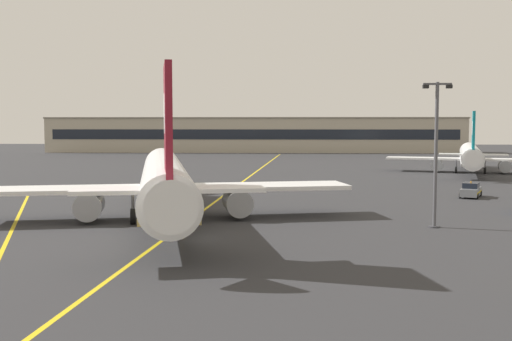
% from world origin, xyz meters
% --- Properties ---
extents(ground_plane, '(400.00, 400.00, 0.00)m').
position_xyz_m(ground_plane, '(0.00, 0.00, 0.00)').
color(ground_plane, '#2D2D30').
extents(taxiway_centreline, '(11.45, 179.67, 0.01)m').
position_xyz_m(taxiway_centreline, '(0.00, 30.00, 0.00)').
color(taxiway_centreline, yellow).
rests_on(taxiway_centreline, ground).
extents(taxiway_lead_in_stripe, '(21.26, 56.32, 0.01)m').
position_xyz_m(taxiway_lead_in_stripe, '(-14.00, 2.00, 0.00)').
color(taxiway_lead_in_stripe, yellow).
rests_on(taxiway_lead_in_stripe, ground).
extents(airliner_foreground, '(32.29, 41.15, 11.65)m').
position_xyz_m(airliner_foreground, '(-3.51, 8.30, 3.37)').
color(airliner_foreground, white).
rests_on(airliner_foreground, ground).
extents(airliner_background, '(27.57, 34.97, 10.00)m').
position_xyz_m(airliner_background, '(37.68, 59.66, 2.89)').
color(airliner_background, white).
rests_on(airliner_background, ground).
extents(apron_lamp_post, '(2.24, 0.90, 11.40)m').
position_xyz_m(apron_lamp_post, '(18.49, 5.61, 5.99)').
color(apron_lamp_post, '#515156').
rests_on(apron_lamp_post, ground).
extents(service_car_nearest, '(3.36, 4.57, 1.79)m').
position_xyz_m(service_car_nearest, '(27.41, 25.60, 0.77)').
color(service_car_nearest, slate).
rests_on(service_car_nearest, ground).
extents(safety_cone_by_nose_gear, '(0.44, 0.44, 0.55)m').
position_xyz_m(safety_cone_by_nose_gear, '(-2.96, 25.05, 0.26)').
color(safety_cone_by_nose_gear, orange).
rests_on(safety_cone_by_nose_gear, ground).
extents(terminal_building, '(119.09, 12.40, 10.05)m').
position_xyz_m(terminal_building, '(-1.94, 132.10, 5.03)').
color(terminal_building, '#B2A893').
rests_on(terminal_building, ground).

